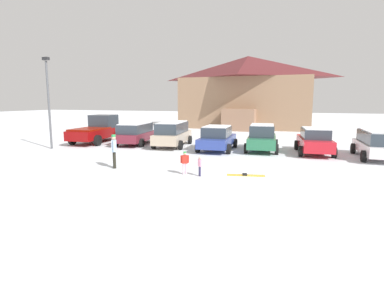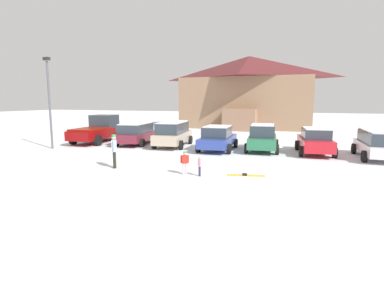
% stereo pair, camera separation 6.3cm
% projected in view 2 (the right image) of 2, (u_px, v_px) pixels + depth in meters
% --- Properties ---
extents(ground, '(160.00, 160.00, 0.00)m').
position_uv_depth(ground, '(124.00, 205.00, 9.59)').
color(ground, silver).
extents(ski_lodge, '(15.82, 12.11, 8.86)m').
position_uv_depth(ski_lodge, '(248.00, 91.00, 38.05)').
color(ski_lodge, '#967355').
rests_on(ski_lodge, ground).
extents(parked_maroon_van, '(2.56, 4.49, 1.63)m').
position_uv_depth(parked_maroon_van, '(136.00, 133.00, 22.82)').
color(parked_maroon_van, maroon).
rests_on(parked_maroon_van, ground).
extents(parked_beige_suv, '(2.52, 4.77, 1.81)m').
position_uv_depth(parked_beige_suv, '(173.00, 133.00, 21.80)').
color(parked_beige_suv, '#BDA88F').
rests_on(parked_beige_suv, ground).
extents(parked_blue_hatchback, '(2.34, 4.41, 1.65)m').
position_uv_depth(parked_blue_hatchback, '(218.00, 138.00, 20.11)').
color(parked_blue_hatchback, '#2D4196').
rests_on(parked_blue_hatchback, ground).
extents(parked_green_coupe, '(2.32, 4.14, 1.78)m').
position_uv_depth(parked_green_coupe, '(262.00, 138.00, 19.78)').
color(parked_green_coupe, '#28704B').
rests_on(parked_green_coupe, ground).
extents(parked_red_sedan, '(2.37, 4.35, 1.65)m').
position_uv_depth(parked_red_sedan, '(315.00, 141.00, 18.73)').
color(parked_red_sedan, red).
rests_on(parked_red_sedan, ground).
extents(parked_white_suv, '(2.18, 4.57, 1.64)m').
position_uv_depth(parked_white_suv, '(378.00, 143.00, 17.14)').
color(parked_white_suv, white).
rests_on(parked_white_suv, ground).
extents(pickup_truck, '(2.71, 5.52, 2.15)m').
position_uv_depth(pickup_truck, '(99.00, 130.00, 24.12)').
color(pickup_truck, maroon).
rests_on(pickup_truck, ground).
extents(skier_child_in_pink_snowsuit, '(0.22, 0.29, 0.89)m').
position_uv_depth(skier_child_in_pink_snowsuit, '(200.00, 165.00, 13.19)').
color(skier_child_in_pink_snowsuit, '#363257').
rests_on(skier_child_in_pink_snowsuit, ground).
extents(skier_child_in_red_jacket, '(0.35, 0.26, 1.05)m').
position_uv_depth(skier_child_in_red_jacket, '(185.00, 162.00, 13.48)').
color(skier_child_in_red_jacket, beige).
rests_on(skier_child_in_red_jacket, ground).
extents(skier_adult_in_blue_parka, '(0.42, 0.53, 1.67)m').
position_uv_depth(skier_adult_in_blue_parka, '(114.00, 149.00, 14.75)').
color(skier_adult_in_blue_parka, black).
rests_on(skier_adult_in_blue_parka, ground).
extents(pair_of_skis, '(1.69, 0.63, 0.08)m').
position_uv_depth(pair_of_skis, '(246.00, 175.00, 13.33)').
color(pair_of_skis, gold).
rests_on(pair_of_skis, ground).
extents(lamp_post, '(0.44, 0.24, 6.20)m').
position_uv_depth(lamp_post, '(49.00, 99.00, 20.41)').
color(lamp_post, '#515459').
rests_on(lamp_post, ground).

